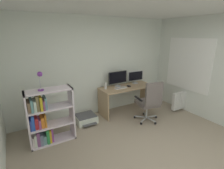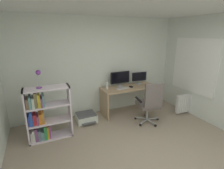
{
  "view_description": "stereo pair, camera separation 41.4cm",
  "coord_description": "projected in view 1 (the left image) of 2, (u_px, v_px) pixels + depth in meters",
  "views": [
    {
      "loc": [
        -1.9,
        -1.7,
        2.13
      ],
      "look_at": [
        0.09,
        1.74,
        0.97
      ],
      "focal_mm": 27.59,
      "sensor_mm": 36.0,
      "label": 1
    },
    {
      "loc": [
        -1.54,
        -1.89,
        2.13
      ],
      "look_at": [
        0.09,
        1.74,
        0.97
      ],
      "focal_mm": 27.59,
      "sensor_mm": 36.0,
      "label": 2
    }
  ],
  "objects": [
    {
      "name": "window_frame",
      "position": [
        188.0,
        64.0,
        4.7
      ],
      "size": [
        0.02,
        1.34,
        1.4
      ],
      "primitive_type": "cube",
      "color": "white"
    },
    {
      "name": "monitor_main",
      "position": [
        118.0,
        78.0,
        4.73
      ],
      "size": [
        0.57,
        0.18,
        0.42
      ],
      "color": "#B2B5B7",
      "rests_on": "desk"
    },
    {
      "name": "radiator",
      "position": [
        182.0,
        100.0,
        4.95
      ],
      "size": [
        0.69,
        0.1,
        0.5
      ],
      "color": "white",
      "rests_on": "ground"
    },
    {
      "name": "computer_mouse",
      "position": [
        129.0,
        86.0,
        4.75
      ],
      "size": [
        0.07,
        0.1,
        0.03
      ],
      "primitive_type": "cube",
      "rotation": [
        0.0,
        0.0,
        0.06
      ],
      "color": "black",
      "rests_on": "desk"
    },
    {
      "name": "window_pane",
      "position": [
        188.0,
        64.0,
        4.71
      ],
      "size": [
        0.01,
        1.26,
        1.32
      ],
      "primitive_type": "cube",
      "color": "white"
    },
    {
      "name": "desktop_speaker",
      "position": [
        106.0,
        86.0,
        4.53
      ],
      "size": [
        0.07,
        0.07,
        0.17
      ],
      "primitive_type": "cylinder",
      "color": "silver",
      "rests_on": "desk"
    },
    {
      "name": "monitor_secondary",
      "position": [
        135.0,
        76.0,
        5.03
      ],
      "size": [
        0.5,
        0.18,
        0.36
      ],
      "color": "#B2B5B7",
      "rests_on": "desk"
    },
    {
      "name": "office_chair",
      "position": [
        150.0,
        101.0,
        4.2
      ],
      "size": [
        0.63,
        0.64,
        1.07
      ],
      "color": "#B7BABC",
      "rests_on": "ground"
    },
    {
      "name": "keyboard",
      "position": [
        121.0,
        88.0,
        4.6
      ],
      "size": [
        0.34,
        0.14,
        0.02
      ],
      "primitive_type": "cube",
      "rotation": [
        0.0,
        0.0,
        0.04
      ],
      "color": "silver",
      "rests_on": "desk"
    },
    {
      "name": "wall_back",
      "position": [
        96.0,
        67.0,
        4.59
      ],
      "size": [
        4.5,
        0.1,
        2.58
      ],
      "primitive_type": "cube",
      "color": "silver",
      "rests_on": "ground"
    },
    {
      "name": "desk",
      "position": [
        127.0,
        93.0,
        4.82
      ],
      "size": [
        1.53,
        0.61,
        0.74
      ],
      "color": "tan",
      "rests_on": "ground"
    },
    {
      "name": "ground_plane",
      "position": [
        158.0,
        165.0,
        2.93
      ],
      "size": [
        4.5,
        4.79,
        0.02
      ],
      "primitive_type": "cube",
      "color": "tan",
      "rests_on": "ground"
    },
    {
      "name": "printer",
      "position": [
        86.0,
        119.0,
        4.31
      ],
      "size": [
        0.5,
        0.52,
        0.2
      ],
      "color": "silver",
      "rests_on": "ground"
    },
    {
      "name": "bookshelf",
      "position": [
        45.0,
        119.0,
        3.39
      ],
      "size": [
        0.88,
        0.34,
        1.12
      ],
      "color": "silver",
      "rests_on": "ground"
    },
    {
      "name": "desk_lamp",
      "position": [
        40.0,
        77.0,
        3.15
      ],
      "size": [
        0.12,
        0.11,
        0.36
      ],
      "color": "#773496",
      "rests_on": "bookshelf"
    }
  ]
}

